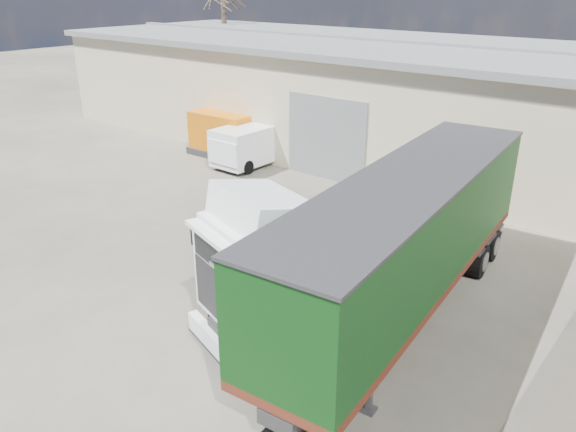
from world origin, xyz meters
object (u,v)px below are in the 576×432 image
Objects in this scene: panel_van at (254,144)px; orange_skip at (225,136)px; tractor_unit at (285,274)px; box_trailer at (409,232)px.

panel_van is 2.13m from orange_skip.
tractor_unit is 1.78× the size of orange_skip.
tractor_unit is at bearing -130.16° from box_trailer.
panel_van is at bearing 142.78° from box_trailer.
tractor_unit reaches higher than orange_skip.
box_trailer is at bearing -31.39° from panel_van.
box_trailer is 13.94m from panel_van.
tractor_unit is 14.09m from panel_van.
box_trailer is 15.87m from orange_skip.
box_trailer is at bearing -30.12° from orange_skip.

